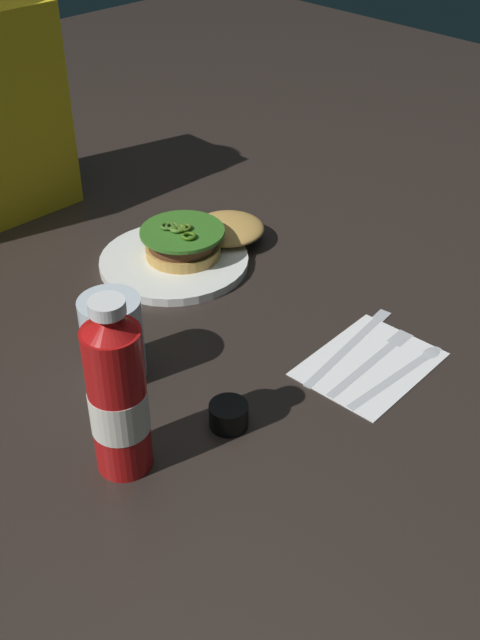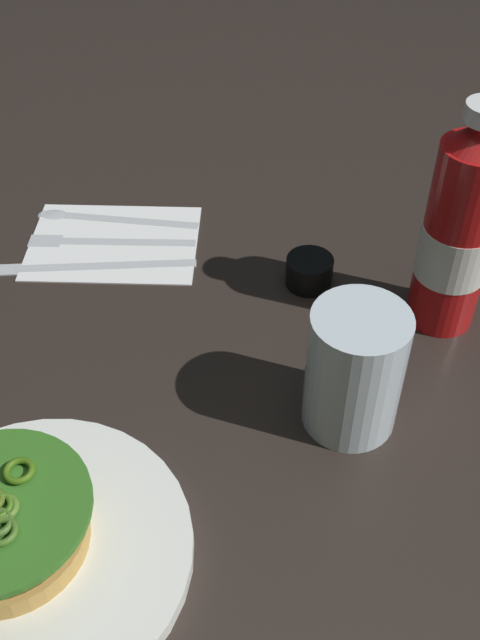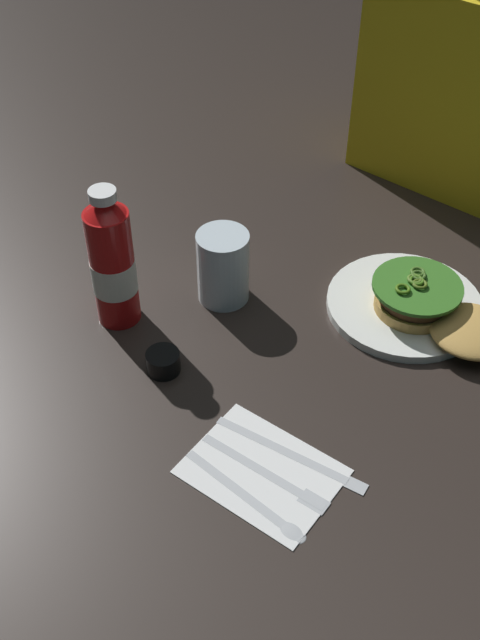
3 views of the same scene
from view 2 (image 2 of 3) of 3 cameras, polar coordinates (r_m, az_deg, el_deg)
name	(u,v)px [view 2 (image 2 of 3)]	position (r m, az deg, el deg)	size (l,w,h in m)	color
ground_plane	(165,438)	(0.64, -5.79, -9.01)	(3.00, 3.00, 0.00)	#2A221D
dinner_plate	(30,553)	(0.59, -15.80, -16.81)	(0.24, 0.24, 0.01)	white
ketchup_bottle	(458,233)	(0.70, 16.43, 6.44)	(0.07, 0.07, 0.23)	#B71212
water_glass	(354,370)	(0.62, 8.78, -3.85)	(0.08, 0.08, 0.12)	silver
condiment_cup	(309,271)	(0.77, 5.34, 3.74)	(0.05, 0.05, 0.03)	black
napkin	(114,242)	(0.84, -9.68, 5.93)	(0.19, 0.14, 0.00)	white
spoon_utensil	(94,215)	(0.88, -11.12, 7.88)	(0.19, 0.03, 0.00)	silver
fork_utensil	(96,239)	(0.84, -10.96, 6.10)	(0.19, 0.03, 0.00)	silver
butter_knife	(82,264)	(0.81, -12.05, 4.20)	(0.22, 0.05, 0.00)	silver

